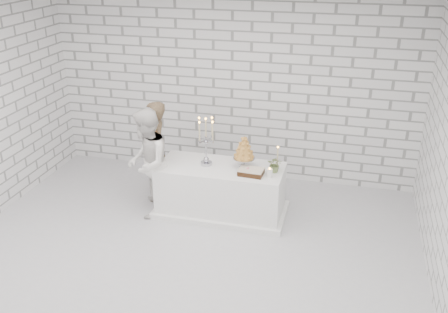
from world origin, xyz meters
The scene contains 13 objects.
ground centered at (0.00, 0.00, 0.00)m, with size 6.00×5.00×0.01m, color silver.
ceiling centered at (0.00, 0.00, 3.00)m, with size 6.00×5.00×0.01m, color white.
wall_back centered at (0.00, 2.50, 1.50)m, with size 6.00×0.01×3.00m, color white.
wall_front centered at (0.00, -2.50, 1.50)m, with size 6.00×0.01×3.00m, color white.
cake_table centered at (0.18, 1.12, 0.38)m, with size 1.80×0.80×0.75m, color white.
groom centered at (-0.92, 1.34, 0.78)m, with size 0.57×0.37×1.56m, color #382C1F.
bride centered at (-0.85, 0.85, 0.80)m, with size 0.78×0.61×1.61m, color white.
candelabra centered at (-0.04, 1.12, 1.11)m, with size 0.29×0.29×0.72m, color #A5A4AF, non-canonical shape.
croquembouche centered at (0.50, 1.17, 0.99)m, with size 0.31×0.31×0.49m, color #A16C2E, non-canonical shape.
chocolate_cake centered at (0.65, 0.97, 0.79)m, with size 0.34×0.24×0.08m, color black.
pillar_candle centered at (0.91, 0.95, 0.81)m, with size 0.08×0.08×0.12m, color white.
extra_taper centered at (0.97, 1.25, 0.91)m, with size 0.06×0.06×0.32m, color #C6B88B.
flowers centered at (0.96, 1.13, 0.87)m, with size 0.21×0.18×0.23m, color #466135.
Camera 1 is at (1.86, -5.23, 3.80)m, focal length 40.47 mm.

